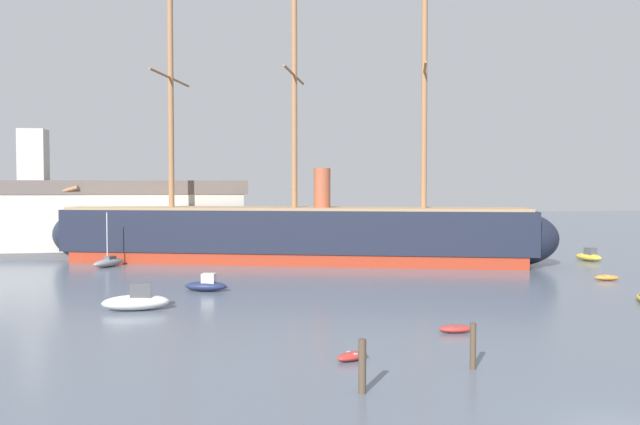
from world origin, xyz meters
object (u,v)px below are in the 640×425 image
motorboat_mid_left (137,300)px  motorboat_alongside_bow (206,285)px  motorboat_far_right (589,256)px  dinghy_distant_centre (352,253)px  dinghy_near_centre (455,329)px  tall_ship (294,234)px  mooring_piling_nearest (473,346)px  mooring_piling_right_pair (362,366)px  sailboat_far_left (109,262)px  dockside_warehouse_left (24,218)px  dinghy_alongside_stern (607,278)px  dinghy_foreground_left (352,356)px

motorboat_mid_left → motorboat_alongside_bow: size_ratio=1.26×
motorboat_far_right → dinghy_distant_centre: (-26.45, 10.46, -0.30)m
dinghy_near_centre → tall_ship: bearing=97.7°
motorboat_mid_left → motorboat_far_right: bearing=26.2°
mooring_piling_nearest → motorboat_mid_left: bearing=133.9°
motorboat_far_right → mooring_piling_right_pair: 59.02m
motorboat_alongside_bow → sailboat_far_left: size_ratio=0.64×
tall_ship → dockside_warehouse_left: bearing=158.5°
tall_ship → dinghy_alongside_stern: 33.32m
tall_ship → motorboat_alongside_bow: tall_ship is taller
motorboat_mid_left → mooring_piling_nearest: size_ratio=2.15×
dockside_warehouse_left → sailboat_far_left: bearing=-47.7°
motorboat_mid_left → dinghy_distant_centre: 41.54m
dinghy_near_centre → mooring_piling_right_pair: mooring_piling_right_pair is taller
dinghy_alongside_stern → motorboat_far_right: (7.52, 15.60, 0.29)m
dinghy_near_centre → sailboat_far_left: size_ratio=0.35×
dinghy_near_centre → dinghy_distant_centre: bearing=86.2°
dinghy_distant_centre → mooring_piling_right_pair: 57.06m
dinghy_distant_centre → mooring_piling_nearest: size_ratio=1.01×
motorboat_alongside_bow → dinghy_alongside_stern: (36.94, 0.69, -0.26)m
tall_ship → mooring_piling_nearest: (3.14, -46.14, -2.25)m
dinghy_near_centre → mooring_piling_nearest: size_ratio=0.93×
dinghy_near_centre → motorboat_mid_left: (-19.76, 10.59, 0.45)m
motorboat_mid_left → mooring_piling_right_pair: size_ratio=2.07×
mooring_piling_right_pair → dinghy_alongside_stern: bearing=44.8°
dinghy_distant_centre → mooring_piling_right_pair: mooring_piling_right_pair is taller
dinghy_alongside_stern → mooring_piling_right_pair: mooring_piling_right_pair is taller
tall_ship → motorboat_alongside_bow: size_ratio=16.45×
motorboat_alongside_bow → dinghy_alongside_stern: motorboat_alongside_bow is taller
mooring_piling_nearest → dockside_warehouse_left: dockside_warehouse_left is taller
motorboat_far_right → mooring_piling_nearest: size_ratio=1.79×
tall_ship → mooring_piling_right_pair: size_ratio=26.93×
motorboat_alongside_bow → dinghy_foreground_left: bearing=-72.5°
motorboat_alongside_bow → dinghy_alongside_stern: size_ratio=1.60×
dinghy_foreground_left → dinghy_distant_centre: 51.71m
motorboat_alongside_bow → dinghy_alongside_stern: bearing=1.1°
dinghy_foreground_left → dinghy_alongside_stern: (29.40, 24.57, 0.04)m
dinghy_foreground_left → mooring_piling_nearest: size_ratio=0.90×
dinghy_foreground_left → motorboat_mid_left: 20.14m
dinghy_foreground_left → motorboat_mid_left: bearing=127.8°
dinghy_near_centre → motorboat_alongside_bow: 23.84m
dinghy_foreground_left → dinghy_distant_centre: bearing=78.3°
dinghy_near_centre → motorboat_mid_left: 22.42m
sailboat_far_left → dockside_warehouse_left: bearing=132.3°
motorboat_mid_left → dinghy_distant_centre: bearing=56.7°
mooring_piling_right_pair → motorboat_mid_left: bearing=118.8°
dinghy_alongside_stern → mooring_piling_right_pair: size_ratio=1.02×
dinghy_near_centre → motorboat_alongside_bow: bearing=128.9°
dinghy_alongside_stern → mooring_piling_nearest: (-24.00, -27.06, 0.86)m
tall_ship → motorboat_mid_left: size_ratio=13.01×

